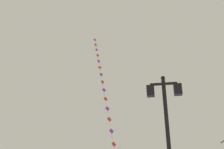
% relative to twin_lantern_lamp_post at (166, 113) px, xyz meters
% --- Properties ---
extents(twin_lantern_lamp_post, '(1.25, 0.28, 4.56)m').
position_rel_twin_lantern_lamp_post_xyz_m(twin_lantern_lamp_post, '(0.00, 0.00, 0.00)').
color(twin_lantern_lamp_post, black).
rests_on(twin_lantern_lamp_post, ground_plane).
extents(kite_train, '(5.73, 11.02, 19.78)m').
position_rel_twin_lantern_lamp_post_xyz_m(kite_train, '(-6.32, 16.81, 7.54)').
color(kite_train, brown).
rests_on(kite_train, ground_plane).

